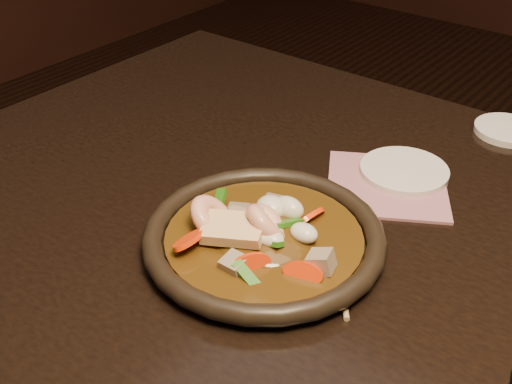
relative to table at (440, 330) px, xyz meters
The scene contains 8 objects.
table is the anchor object (origin of this frame).
plate 0.24m from the table, 158.13° to the right, with size 0.30×0.30×0.03m.
stirfry 0.25m from the table, 157.98° to the right, with size 0.20×0.19×0.07m.
soy_dish 0.30m from the table, 166.54° to the right, with size 0.09×0.09×0.01m, color silver.
saucer_left 0.25m from the table, 130.61° to the left, with size 0.13×0.13×0.01m, color silver.
saucer_right 0.41m from the table, 101.32° to the left, with size 0.11×0.11×0.01m, color silver.
chopsticks 0.16m from the table, 163.98° to the right, with size 0.14×0.19×0.01m.
napkin 0.22m from the table, 139.18° to the left, with size 0.17×0.17×0.00m, color #985E6B.
Camera 1 is at (0.17, -0.58, 1.25)m, focal length 45.00 mm.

